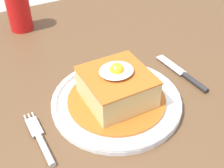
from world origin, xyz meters
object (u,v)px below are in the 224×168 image
object	(u,v)px
main_plate	(117,101)
soda_can	(18,9)
fork	(42,142)
knife	(188,77)

from	to	relation	value
main_plate	soda_can	distance (m)	0.44
fork	knife	xyz separation A→B (m)	(0.36, 0.03, 0.00)
soda_can	fork	bearing A→B (deg)	-100.72
fork	knife	size ratio (longest dim) A/B	0.85
main_plate	fork	bearing A→B (deg)	-170.19
fork	soda_can	xyz separation A→B (m)	(0.09, 0.45, 0.06)
fork	knife	bearing A→B (deg)	4.13
main_plate	soda_can	bearing A→B (deg)	101.56
main_plate	knife	bearing A→B (deg)	-1.16
knife	soda_can	size ratio (longest dim) A/B	1.34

